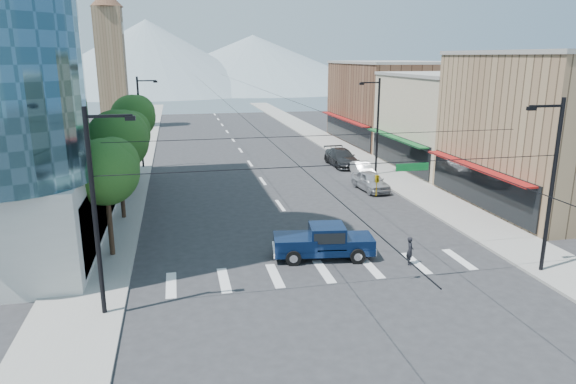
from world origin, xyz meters
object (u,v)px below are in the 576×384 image
object	(u,v)px
pickup_truck	(323,241)
parked_car_far	(342,158)
pedestrian	(410,251)
parked_car_mid	(362,169)
parked_car_near	(371,181)

from	to	relation	value
pickup_truck	parked_car_far	bearing A→B (deg)	77.51
pickup_truck	pedestrian	size ratio (longest dim) A/B	3.76
pickup_truck	parked_car_mid	bearing A→B (deg)	71.59
parked_car_mid	parked_car_far	size ratio (longest dim) A/B	0.70
parked_car_near	parked_car_mid	xyz separation A→B (m)	(1.11, 4.93, -0.11)
pickup_truck	pedestrian	bearing A→B (deg)	-15.48
pickup_truck	parked_car_mid	xyz separation A→B (m)	(9.13, 18.45, -0.30)
parked_car_mid	pickup_truck	bearing A→B (deg)	-111.14
pickup_truck	parked_car_near	world-z (taller)	pickup_truck
parked_car_far	pickup_truck	bearing A→B (deg)	-111.80
parked_car_near	parked_car_mid	size ratio (longest dim) A/B	1.12
pedestrian	parked_car_near	distance (m)	15.83
parked_car_mid	parked_car_far	world-z (taller)	parked_car_far
parked_car_near	pedestrian	bearing A→B (deg)	-108.34
pedestrian	parked_car_near	bearing A→B (deg)	6.30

